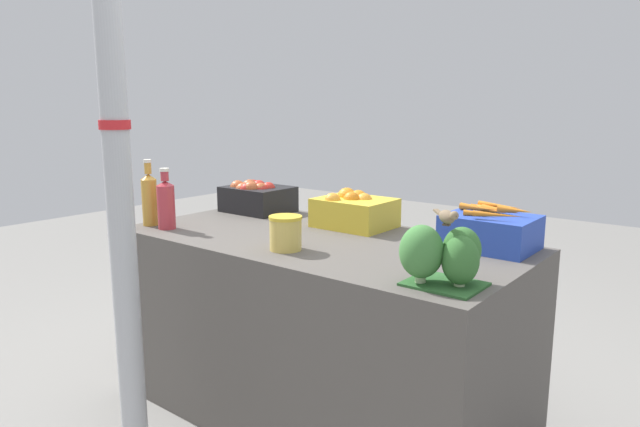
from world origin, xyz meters
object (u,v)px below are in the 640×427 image
at_px(apple_crate, 256,196).
at_px(pickle_jar, 286,233).
at_px(juice_bottle_amber, 149,198).
at_px(juice_bottle_ruby, 166,203).
at_px(broccoli_pile, 444,255).
at_px(sparrow_bird, 448,217).
at_px(support_pole, 117,159).
at_px(orange_crate, 354,210).
at_px(carrot_crate, 491,230).

distance_m(apple_crate, pickle_jar, 0.79).
xyz_separation_m(juice_bottle_amber, juice_bottle_ruby, (0.12, 0.00, -0.01)).
bearing_deg(apple_crate, pickle_jar, -37.47).
distance_m(broccoli_pile, sparrow_bird, 0.12).
distance_m(support_pole, pickle_jar, 0.64).
bearing_deg(broccoli_pile, pickle_jar, 177.66).
relative_size(orange_crate, carrot_crate, 1.00).
xyz_separation_m(apple_crate, carrot_crate, (1.21, 0.01, -0.01)).
height_order(orange_crate, carrot_crate, orange_crate).
bearing_deg(broccoli_pile, support_pole, -153.43).
bearing_deg(apple_crate, sparrow_bird, -21.62).
distance_m(apple_crate, sparrow_bird, 1.39).
xyz_separation_m(orange_crate, carrot_crate, (0.62, 0.00, -0.00)).
distance_m(support_pole, juice_bottle_ruby, 0.63).
relative_size(orange_crate, juice_bottle_ruby, 1.21).
relative_size(orange_crate, pickle_jar, 2.49).
bearing_deg(juice_bottle_ruby, broccoli_pile, 0.83).
height_order(pickle_jar, sparrow_bird, sparrow_bird).
bearing_deg(sparrow_bird, juice_bottle_amber, -143.07).
xyz_separation_m(broccoli_pile, pickle_jar, (-0.65, 0.03, -0.03)).
bearing_deg(carrot_crate, apple_crate, -179.49).
distance_m(apple_crate, juice_bottle_ruby, 0.53).
distance_m(broccoli_pile, juice_bottle_ruby, 1.30).
height_order(juice_bottle_ruby, sparrow_bird, juice_bottle_ruby).
height_order(support_pole, sparrow_bird, support_pole).
xyz_separation_m(support_pole, pickle_jar, (0.28, 0.49, -0.29)).
distance_m(support_pole, orange_crate, 1.05).
distance_m(broccoli_pile, juice_bottle_amber, 1.42).
bearing_deg(broccoli_pile, orange_crate, 142.95).
relative_size(orange_crate, juice_bottle_amber, 1.08).
relative_size(broccoli_pile, juice_bottle_ruby, 0.89).
bearing_deg(pickle_jar, sparrow_bird, -2.44).
distance_m(carrot_crate, juice_bottle_amber, 1.46).
xyz_separation_m(carrot_crate, sparrow_bird, (0.07, -0.52, 0.14)).
relative_size(support_pole, juice_bottle_amber, 7.59).
height_order(support_pole, broccoli_pile, support_pole).
bearing_deg(orange_crate, apple_crate, -179.12).
bearing_deg(orange_crate, juice_bottle_ruby, -138.86).
bearing_deg(sparrow_bird, pickle_jar, -146.21).
bearing_deg(pickle_jar, juice_bottle_ruby, -176.00).
bearing_deg(support_pole, broccoli_pile, 26.57).
bearing_deg(apple_crate, juice_bottle_amber, -104.73).
bearing_deg(juice_bottle_ruby, support_pole, -50.85).
bearing_deg(juice_bottle_ruby, carrot_crate, 23.54).
xyz_separation_m(apple_crate, juice_bottle_ruby, (-0.02, -0.53, 0.03)).
xyz_separation_m(orange_crate, sparrow_bird, (0.69, -0.52, 0.14)).
bearing_deg(carrot_crate, juice_bottle_amber, -158.31).
xyz_separation_m(juice_bottle_amber, sparrow_bird, (1.42, 0.02, 0.09)).
bearing_deg(juice_bottle_ruby, apple_crate, 87.73).
height_order(orange_crate, juice_bottle_ruby, juice_bottle_ruby).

